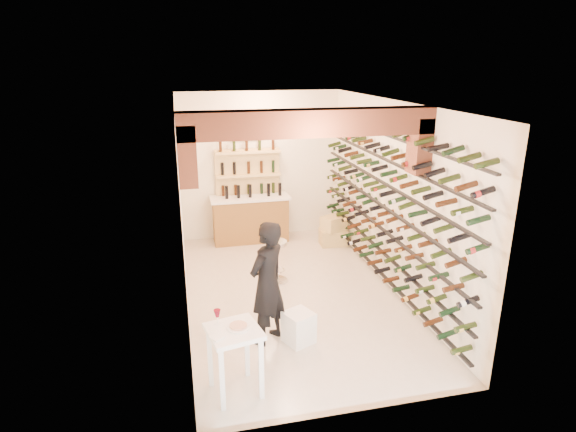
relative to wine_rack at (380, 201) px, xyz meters
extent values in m
plane|color=beige|center=(-1.53, 0.00, -1.55)|extent=(6.00, 6.00, 0.00)
cube|color=white|center=(-1.53, 3.00, 0.05)|extent=(3.50, 0.02, 3.20)
cube|color=white|center=(-1.53, -3.00, 0.05)|extent=(3.50, 0.02, 3.20)
cube|color=white|center=(-3.28, 0.00, 0.05)|extent=(0.02, 6.00, 3.20)
cube|color=white|center=(0.22, 0.00, 0.05)|extent=(0.02, 6.00, 3.20)
cube|color=#9F5438|center=(-1.53, 0.00, 1.65)|extent=(3.50, 6.00, 0.02)
cube|color=brown|center=(-1.53, -1.00, 1.47)|extent=(3.50, 0.35, 0.36)
cube|color=brown|center=(-3.16, -1.00, 1.10)|extent=(0.24, 0.35, 0.80)
cube|color=brown|center=(0.10, -1.00, 1.10)|extent=(0.24, 0.35, 0.80)
cube|color=black|center=(0.06, 0.00, -1.30)|extent=(0.06, 5.70, 0.03)
cube|color=black|center=(0.06, 0.00, -0.90)|extent=(0.06, 5.70, 0.03)
cube|color=black|center=(0.06, 0.00, -0.50)|extent=(0.06, 5.70, 0.03)
cube|color=black|center=(0.06, 0.00, -0.10)|extent=(0.06, 5.70, 0.03)
cube|color=black|center=(0.06, 0.00, 0.30)|extent=(0.06, 5.70, 0.03)
cube|color=black|center=(0.06, 0.00, 0.70)|extent=(0.06, 5.70, 0.03)
cube|color=black|center=(0.06, 0.00, 1.10)|extent=(0.06, 5.70, 0.03)
cube|color=olive|center=(-1.83, 2.65, -1.07)|extent=(1.60, 0.55, 0.96)
cube|color=white|center=(-1.83, 2.65, -0.56)|extent=(1.70, 0.62, 0.05)
cube|color=#E0C37E|center=(-1.83, 2.92, -0.55)|extent=(1.40, 0.10, 2.00)
cube|color=#E0C37E|center=(-1.83, 2.82, -1.10)|extent=(1.40, 0.28, 0.04)
cube|color=#E0C37E|center=(-1.83, 2.82, -0.60)|extent=(1.40, 0.28, 0.04)
cube|color=#E0C37E|center=(-1.83, 2.82, -0.10)|extent=(1.40, 0.28, 0.04)
cube|color=#E0C37E|center=(-1.83, 2.82, 0.40)|extent=(1.40, 0.28, 0.04)
cube|color=brown|center=(-1.83, 2.97, 0.90)|extent=(0.70, 0.04, 0.55)
cube|color=#99998C|center=(-1.83, 2.94, 0.90)|extent=(0.60, 0.01, 0.45)
cube|color=white|center=(-2.78, -2.34, -0.72)|extent=(0.70, 0.70, 0.06)
cube|color=white|center=(-2.97, -2.62, -1.15)|extent=(0.06, 0.06, 0.80)
cube|color=white|center=(-2.50, -2.52, -1.15)|extent=(0.06, 0.06, 0.80)
cube|color=white|center=(-3.07, -2.16, -1.15)|extent=(0.06, 0.06, 0.80)
cube|color=white|center=(-2.60, -2.06, -1.15)|extent=(0.06, 0.06, 0.80)
cylinder|color=white|center=(-2.73, -2.32, -0.68)|extent=(0.27, 0.27, 0.02)
cylinder|color=#BF7266|center=(-2.73, -2.32, -0.66)|extent=(0.20, 0.20, 0.02)
cube|color=white|center=(-2.99, -2.48, -0.68)|extent=(0.19, 0.19, 0.02)
cylinder|color=white|center=(-2.95, -2.17, -0.69)|extent=(0.08, 0.08, 0.00)
cylinder|color=white|center=(-2.95, -2.17, -0.64)|extent=(0.01, 0.01, 0.10)
cone|color=#510615|center=(-2.95, -2.17, -0.56)|extent=(0.08, 0.08, 0.09)
cube|color=white|center=(-1.78, -1.47, -1.32)|extent=(0.48, 0.48, 0.46)
imported|color=black|center=(-2.20, -1.33, -0.65)|extent=(0.77, 0.75, 1.79)
cylinder|color=silver|center=(-1.69, 0.51, -1.53)|extent=(0.40, 0.40, 0.03)
cylinder|color=silver|center=(-1.69, 0.51, -1.18)|extent=(0.08, 0.08, 0.70)
cylinder|color=silver|center=(-1.69, 0.51, -0.81)|extent=(0.38, 0.38, 0.07)
torus|color=silver|center=(-1.69, 0.51, -1.33)|extent=(0.30, 0.30, 0.02)
cube|color=tan|center=(-0.13, 2.01, -1.38)|extent=(0.60, 0.44, 0.34)
cube|color=tan|center=(-0.13, 2.01, -1.06)|extent=(0.61, 0.53, 0.30)
camera|label=1|loc=(-3.26, -7.22, 2.28)|focal=29.93mm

